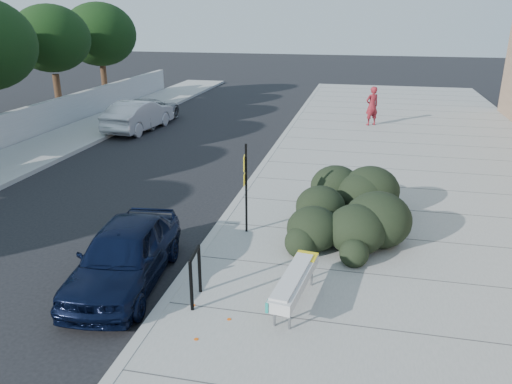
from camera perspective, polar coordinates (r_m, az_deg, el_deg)
ground at (r=11.86m, az=-6.70°, el=-7.91°), size 120.00×120.00×0.00m
sidewalk_near at (r=15.97m, az=18.91°, el=-1.10°), size 11.20×50.00×0.15m
curb_near at (r=16.23m, az=-1.05°, el=0.41°), size 0.22×50.00×0.17m
curb_far at (r=19.62m, az=-24.43°, el=2.05°), size 0.22×50.00×0.17m
tree_far_e at (r=28.81m, az=-22.42°, el=15.88°), size 4.00×4.00×5.90m
tree_far_f at (r=33.07m, az=-17.45°, el=16.80°), size 4.40×4.40×6.07m
bench at (r=9.72m, az=4.44°, el=-10.10°), size 0.72×2.16×0.64m
bike_rack at (r=9.81m, az=-6.96°, el=-9.03°), size 0.12×0.73×1.06m
sign_post at (r=12.48m, az=-1.20°, el=1.10°), size 0.10×0.27×2.33m
hedge at (r=13.18m, az=10.65°, el=-0.52°), size 3.09×4.81×1.67m
sedan_navy at (r=10.96m, az=-14.81°, el=-6.95°), size 2.00×4.15×1.37m
wagon_silver at (r=25.25m, az=-13.25°, el=8.53°), size 1.97×4.61×1.48m
suv_silver at (r=26.84m, az=-12.34°, el=9.07°), size 2.24×4.73×1.30m
pedestrian at (r=25.67m, az=13.11°, el=9.56°), size 0.83×0.77×1.91m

